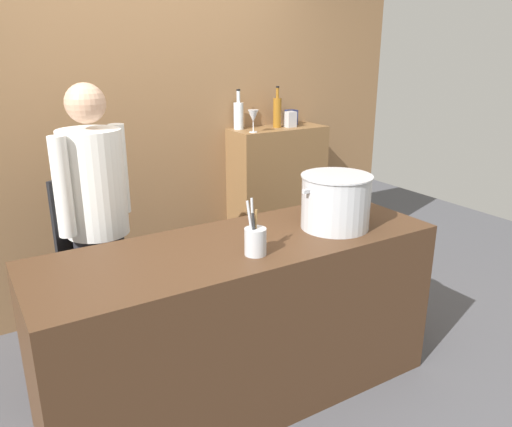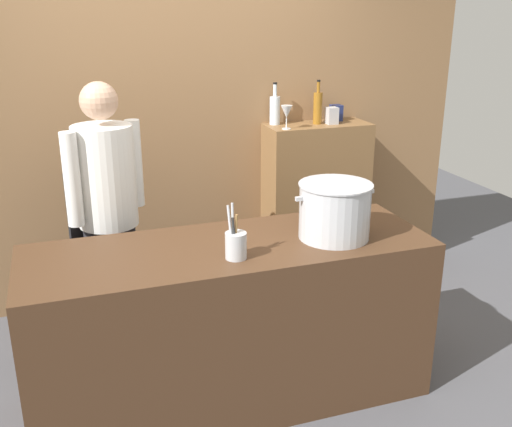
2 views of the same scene
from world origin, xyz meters
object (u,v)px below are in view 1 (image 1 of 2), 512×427
Objects in this scene: chef at (96,212)px; spice_tin_navy at (291,117)px; wine_glass_short at (253,117)px; spice_tin_silver at (290,119)px; stockpot_large at (336,202)px; wine_bottle_clear at (239,115)px; utensil_crock at (255,240)px; wine_bottle_amber at (277,112)px.

chef reaches higher than spice_tin_navy.
chef is 1.39m from wine_glass_short.
spice_tin_silver is at bearing 11.25° from wine_glass_short.
stockpot_large is 1.48× the size of wine_bottle_clear.
spice_tin_silver is (0.38, 0.08, -0.05)m from wine_glass_short.
stockpot_large is at bearing -97.33° from wine_bottle_clear.
stockpot_large is 3.69× the size of spice_tin_silver.
chef is 14.26× the size of spice_tin_navy.
wine_bottle_clear is (1.25, 0.60, 0.38)m from chef.
utensil_crock is at bearing -170.29° from stockpot_large.
stockpot_large is at bearing 111.70° from chef.
wine_glass_short reaches higher than utensil_crock.
spice_tin_silver is at bearing 49.71° from utensil_crock.
stockpot_large is at bearing -115.97° from spice_tin_navy.
wine_glass_short is at bearing 164.46° from chef.
wine_glass_short is 1.37× the size of spice_tin_silver.
chef reaches higher than utensil_crock.
wine_bottle_clear is at bearing 178.74° from spice_tin_navy.
wine_bottle_amber is at bearing 52.89° from utensil_crock.
chef is 6.01× the size of utensil_crock.
wine_bottle_amber is at bearing -159.52° from spice_tin_navy.
spice_tin_silver is (0.10, -0.03, -0.06)m from wine_bottle_amber.
chef is 10.20× the size of wine_glass_short.
stockpot_large is at bearing -114.65° from spice_tin_silver.
wine_glass_short is at bearing -158.87° from wine_bottle_amber.
wine_bottle_clear is at bearing 165.30° from wine_bottle_amber.
utensil_crock is 0.93× the size of wine_bottle_clear.
chef is at bearing -163.53° from spice_tin_silver.
chef is 0.99m from utensil_crock.
spice_tin_navy is (0.18, 0.07, -0.06)m from wine_bottle_amber.
stockpot_large is 3.76× the size of spice_tin_navy.
chef is 5.34× the size of wine_bottle_amber.
chef is 1.32m from stockpot_large.
wine_glass_short reaches higher than stockpot_large.
wine_bottle_amber reaches higher than wine_bottle_clear.
chef reaches higher than spice_tin_silver.
wine_bottle_amber is 1.91× the size of wine_glass_short.
spice_tin_silver is at bearing -19.24° from wine_bottle_amber.
wine_bottle_clear is 0.95× the size of wine_bottle_amber.
chef reaches higher than wine_bottle_clear.
wine_bottle_clear is (0.74, 1.45, 0.38)m from utensil_crock.
spice_tin_silver is (0.57, 1.24, 0.25)m from stockpot_large.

